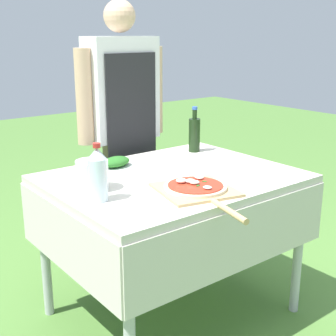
% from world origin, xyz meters
% --- Properties ---
extents(ground_plane, '(12.00, 12.00, 0.00)m').
position_xyz_m(ground_plane, '(0.00, 0.00, 0.00)').
color(ground_plane, '#517F38').
extents(prep_table, '(1.13, 0.88, 0.73)m').
position_xyz_m(prep_table, '(0.00, 0.00, 0.64)').
color(prep_table, beige).
rests_on(prep_table, ground).
extents(person_cook, '(0.58, 0.20, 1.55)m').
position_xyz_m(person_cook, '(0.14, 0.64, 0.91)').
color(person_cook, '#70604C').
rests_on(person_cook, ground).
extents(pizza_on_peel, '(0.37, 0.56, 0.06)m').
position_xyz_m(pizza_on_peel, '(-0.07, -0.25, 0.74)').
color(pizza_on_peel, tan).
rests_on(pizza_on_peel, prep_table).
extents(oil_bottle, '(0.06, 0.06, 0.25)m').
position_xyz_m(oil_bottle, '(0.38, 0.28, 0.83)').
color(oil_bottle, black).
rests_on(oil_bottle, prep_table).
extents(water_bottle, '(0.07, 0.07, 0.23)m').
position_xyz_m(water_bottle, '(-0.44, -0.09, 0.84)').
color(water_bottle, silver).
rests_on(water_bottle, prep_table).
extents(herb_container, '(0.21, 0.17, 0.05)m').
position_xyz_m(herb_container, '(-0.14, 0.27, 0.75)').
color(herb_container, silver).
rests_on(herb_container, prep_table).
extents(mixing_tub, '(0.14, 0.14, 0.13)m').
position_xyz_m(mixing_tub, '(-0.40, 0.05, 0.79)').
color(mixing_tub, silver).
rests_on(mixing_tub, prep_table).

